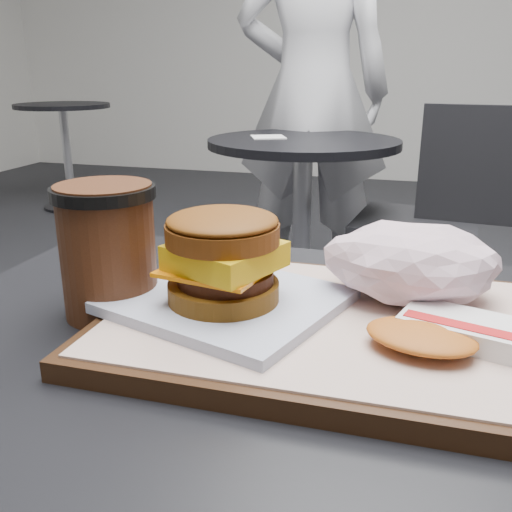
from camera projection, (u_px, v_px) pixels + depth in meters
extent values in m
cube|color=silver|center=(426.00, 4.00, 4.79)|extent=(8.00, 0.10, 3.00)
cube|color=black|center=(323.00, 386.00, 0.47)|extent=(0.80, 0.60, 0.04)
cube|color=black|center=(320.00, 326.00, 0.51)|extent=(0.38, 0.28, 0.02)
cube|color=beige|center=(320.00, 315.00, 0.51)|extent=(0.36, 0.26, 0.00)
cube|color=silver|center=(227.00, 300.00, 0.53)|extent=(0.23, 0.22, 0.01)
cylinder|color=#643C0E|center=(224.00, 291.00, 0.51)|extent=(0.13, 0.13, 0.02)
cylinder|color=black|center=(225.00, 276.00, 0.51)|extent=(0.11, 0.11, 0.01)
cube|color=orange|center=(220.00, 267.00, 0.51)|extent=(0.10, 0.10, 0.00)
cube|color=gold|center=(225.00, 256.00, 0.50)|extent=(0.11, 0.11, 0.02)
cylinder|color=brown|center=(222.00, 233.00, 0.50)|extent=(0.13, 0.13, 0.02)
ellipsoid|color=brown|center=(222.00, 221.00, 0.49)|extent=(0.12, 0.12, 0.02)
cube|color=white|center=(459.00, 328.00, 0.46)|extent=(0.10, 0.08, 0.02)
cube|color=red|center=(462.00, 325.00, 0.44)|extent=(0.09, 0.04, 0.00)
ellipsoid|color=orange|center=(421.00, 336.00, 0.44)|extent=(0.10, 0.08, 0.01)
cylinder|color=#3D1D0E|center=(108.00, 251.00, 0.54)|extent=(0.09, 0.09, 0.13)
cylinder|color=black|center=(103.00, 192.00, 0.52)|extent=(0.10, 0.10, 0.01)
cylinder|color=black|center=(299.00, 324.00, 2.30)|extent=(0.44, 0.44, 0.02)
cylinder|color=#A5A5AA|center=(301.00, 239.00, 2.19)|extent=(0.07, 0.07, 0.70)
cylinder|color=black|center=(304.00, 143.00, 2.07)|extent=(0.70, 0.70, 0.03)
cube|color=white|center=(268.00, 137.00, 2.10)|extent=(0.16, 0.16, 0.00)
cylinder|color=#A5A5AA|center=(411.00, 286.00, 2.13)|extent=(0.06, 0.06, 0.44)
cube|color=black|center=(416.00, 224.00, 2.05)|extent=(0.46, 0.46, 0.04)
cube|color=black|center=(480.00, 165.00, 1.93)|extent=(0.40, 0.07, 0.40)
imported|color=silver|center=(312.00, 91.00, 2.41)|extent=(0.69, 0.48, 1.80)
cylinder|color=black|center=(73.00, 206.00, 4.25)|extent=(0.40, 0.40, 0.02)
cylinder|color=#A5A5AA|center=(68.00, 158.00, 4.14)|extent=(0.06, 0.06, 0.70)
cylinder|color=black|center=(62.00, 106.00, 4.02)|extent=(0.66, 0.66, 0.03)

